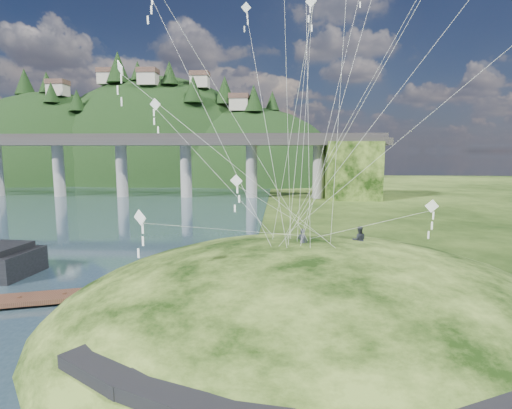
{
  "coord_description": "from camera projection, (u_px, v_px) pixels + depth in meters",
  "views": [
    {
      "loc": [
        5.79,
        -22.93,
        10.89
      ],
      "look_at": [
        4.0,
        6.0,
        7.0
      ],
      "focal_mm": 28.0,
      "sensor_mm": 36.0,
      "label": 1
    }
  ],
  "objects": [
    {
      "name": "ground",
      "position": [
        185.0,
        330.0,
        24.48
      ],
      "size": [
        320.0,
        320.0,
        0.0
      ],
      "primitive_type": "plane",
      "color": "black",
      "rests_on": "ground"
    },
    {
      "name": "grass_hill",
      "position": [
        313.0,
        341.0,
        26.17
      ],
      "size": [
        36.0,
        32.0,
        13.0
      ],
      "color": "black",
      "rests_on": "ground"
    },
    {
      "name": "footpath",
      "position": [
        326.0,
        402.0,
        14.11
      ],
      "size": [
        22.29,
        5.84,
        0.83
      ],
      "color": "black",
      "rests_on": "ground"
    },
    {
      "name": "bridge",
      "position": [
        144.0,
        156.0,
        94.13
      ],
      "size": [
        160.0,
        11.0,
        15.0
      ],
      "color": "#2D2B2B",
      "rests_on": "ground"
    },
    {
      "name": "far_ridge",
      "position": [
        148.0,
        201.0,
        149.0
      ],
      "size": [
        153.0,
        70.0,
        94.5
      ],
      "color": "black",
      "rests_on": "ground"
    },
    {
      "name": "wooden_dock",
      "position": [
        65.0,
        296.0,
        28.97
      ],
      "size": [
        13.73,
        6.26,
        0.98
      ],
      "color": "#3E2419",
      "rests_on": "ground"
    },
    {
      "name": "kite_flyers",
      "position": [
        344.0,
        227.0,
        26.79
      ],
      "size": [
        4.82,
        2.31,
        1.98
      ],
      "color": "#242831",
      "rests_on": "ground"
    },
    {
      "name": "kite_swarm",
      "position": [
        305.0,
        6.0,
        22.32
      ],
      "size": [
        20.85,
        13.28,
        21.58
      ],
      "color": "white",
      "rests_on": "ground"
    }
  ]
}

